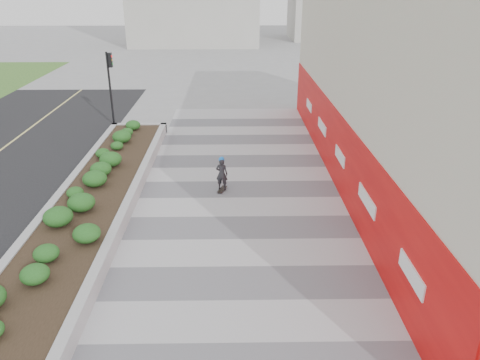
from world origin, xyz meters
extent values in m
plane|color=gray|center=(0.00, 0.00, 0.00)|extent=(160.00, 160.00, 0.00)
cube|color=#A8A8AD|center=(0.00, 3.00, 0.01)|extent=(8.00, 36.00, 0.01)
cube|color=beige|center=(7.00, 9.00, 4.00)|extent=(6.00, 24.00, 8.00)
cube|color=red|center=(4.02, 9.00, 1.50)|extent=(0.12, 24.00, 3.00)
cube|color=#9E9EA0|center=(-5.50, 15.85, 0.28)|extent=(3.00, 0.30, 0.55)
cube|color=#9E9EA0|center=(-6.85, 7.00, 0.28)|extent=(0.30, 18.00, 0.55)
cube|color=#9E9EA0|center=(-4.15, 7.00, 0.28)|extent=(0.30, 18.00, 0.55)
cube|color=#2D2116|center=(-5.50, 7.00, 0.25)|extent=(2.40, 17.40, 0.50)
cylinder|color=black|center=(-7.30, 17.50, 2.10)|extent=(0.12, 0.12, 4.20)
cube|color=black|center=(-7.12, 17.50, 3.75)|extent=(0.18, 0.28, 0.80)
cylinder|color=#595654|center=(0.50, 3.00, 0.00)|extent=(0.44, 0.44, 0.01)
cube|color=black|center=(-0.75, 8.09, 0.07)|extent=(0.42, 0.75, 0.02)
imported|color=#29282D|center=(-0.75, 8.09, 0.74)|extent=(0.54, 0.42, 1.32)
sphere|color=#1D7FF7|center=(-0.75, 8.09, 1.36)|extent=(0.23, 0.23, 0.23)
camera|label=1|loc=(-0.30, -9.24, 7.98)|focal=35.00mm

